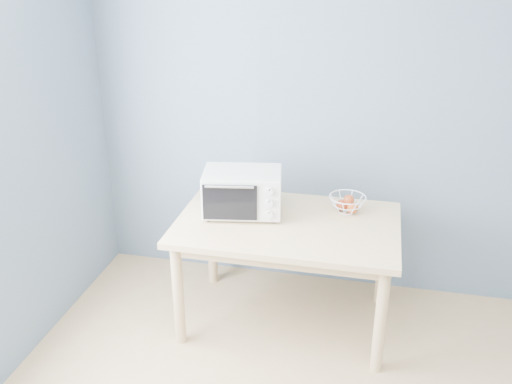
# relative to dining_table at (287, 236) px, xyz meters

# --- Properties ---
(room) EXTENTS (4.01, 4.51, 2.61)m
(room) POSITION_rel_dining_table_xyz_m (0.49, -1.66, 0.65)
(room) COLOR tan
(room) RESTS_ON ground
(dining_table) EXTENTS (1.40, 0.90, 0.75)m
(dining_table) POSITION_rel_dining_table_xyz_m (0.00, 0.00, 0.00)
(dining_table) COLOR tan
(dining_table) RESTS_ON ground
(toaster_oven) EXTENTS (0.54, 0.44, 0.29)m
(toaster_oven) POSITION_rel_dining_table_xyz_m (-0.33, 0.06, 0.25)
(toaster_oven) COLOR beige
(toaster_oven) RESTS_ON dining_table
(fruit_basket) EXTENTS (0.28, 0.28, 0.12)m
(fruit_basket) POSITION_rel_dining_table_xyz_m (0.36, 0.23, 0.16)
(fruit_basket) COLOR white
(fruit_basket) RESTS_ON dining_table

